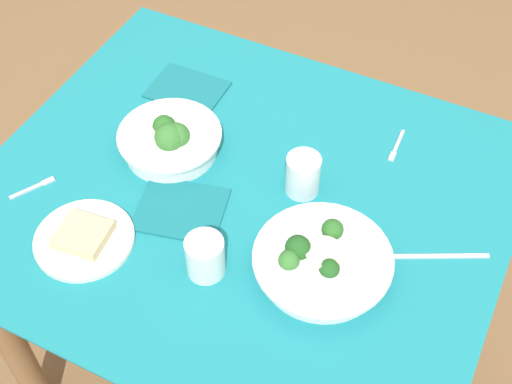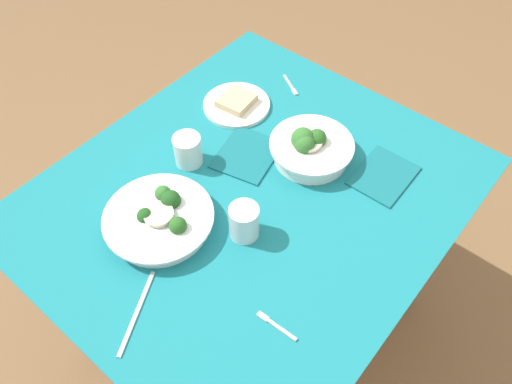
{
  "view_description": "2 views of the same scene",
  "coord_description": "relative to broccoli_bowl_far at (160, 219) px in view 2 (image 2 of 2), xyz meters",
  "views": [
    {
      "loc": [
        -0.47,
        0.87,
        1.95
      ],
      "look_at": [
        -0.04,
        0.01,
        0.82
      ],
      "focal_mm": 49.29,
      "sensor_mm": 36.0,
      "label": 1
    },
    {
      "loc": [
        -0.65,
        -0.56,
        1.83
      ],
      "look_at": [
        -0.02,
        -0.03,
        0.82
      ],
      "focal_mm": 35.59,
      "sensor_mm": 36.0,
      "label": 2
    }
  ],
  "objects": [
    {
      "name": "fork_by_far_bowl",
      "position": [
        0.65,
        0.08,
        -0.02
      ],
      "size": [
        0.06,
        0.1,
        0.0
      ],
      "rotation": [
        0.0,
        0.0,
        4.19
      ],
      "color": "#B7B7BC",
      "rests_on": "dining_table"
    },
    {
      "name": "bread_side_plate",
      "position": [
        0.46,
        0.15,
        -0.02
      ],
      "size": [
        0.21,
        0.21,
        0.03
      ],
      "color": "silver",
      "rests_on": "dining_table"
    },
    {
      "name": "fork_by_near_bowl",
      "position": [
        -0.03,
        -0.39,
        -0.02
      ],
      "size": [
        0.02,
        0.11,
        0.0
      ],
      "rotation": [
        0.0,
        0.0,
        1.62
      ],
      "color": "#B7B7BC",
      "rests_on": "dining_table"
    },
    {
      "name": "broccoli_bowl_near",
      "position": [
        0.43,
        -0.15,
        0.01
      ],
      "size": [
        0.24,
        0.24,
        0.1
      ],
      "color": "white",
      "rests_on": "dining_table"
    },
    {
      "name": "water_glass_side",
      "position": [
        0.12,
        -0.18,
        0.02
      ],
      "size": [
        0.08,
        0.08,
        0.1
      ],
      "primitive_type": "cylinder",
      "color": "silver",
      "rests_on": "dining_table"
    },
    {
      "name": "table_knife_left",
      "position": [
        -0.2,
        -0.13,
        -0.02
      ],
      "size": [
        0.19,
        0.11,
        0.0
      ],
      "primitive_type": "cube",
      "rotation": [
        0.0,
        0.0,
        3.61
      ],
      "color": "#B7B7BC",
      "rests_on": "dining_table"
    },
    {
      "name": "napkin_folded_lower",
      "position": [
        0.51,
        -0.35,
        -0.02
      ],
      "size": [
        0.18,
        0.14,
        0.01
      ],
      "primitive_type": "cube",
      "rotation": [
        0.0,
        0.0,
        0.02
      ],
      "color": "#156870",
      "rests_on": "dining_table"
    },
    {
      "name": "water_glass_center",
      "position": [
        0.2,
        0.1,
        0.02
      ],
      "size": [
        0.08,
        0.08,
        0.09
      ],
      "primitive_type": "cylinder",
      "color": "silver",
      "rests_on": "dining_table"
    },
    {
      "name": "dining_table",
      "position": [
        0.23,
        -0.1,
        -0.16
      ],
      "size": [
        1.14,
        0.99,
        0.77
      ],
      "color": "#197A84",
      "rests_on": "ground_plane"
    },
    {
      "name": "broccoli_bowl_far",
      "position": [
        0.0,
        0.0,
        0.0
      ],
      "size": [
        0.28,
        0.28,
        0.08
      ],
      "color": "white",
      "rests_on": "dining_table"
    },
    {
      "name": "ground_plane",
      "position": [
        0.23,
        -0.1,
        -0.8
      ],
      "size": [
        6.0,
        6.0,
        0.0
      ],
      "primitive_type": "plane",
      "color": "brown"
    },
    {
      "name": "napkin_folded_upper",
      "position": [
        0.33,
        -0.01,
        -0.02
      ],
      "size": [
        0.22,
        0.19,
        0.01
      ],
      "primitive_type": "cube",
      "rotation": [
        0.0,
        0.0,
        0.24
      ],
      "color": "#156870",
      "rests_on": "dining_table"
    }
  ]
}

